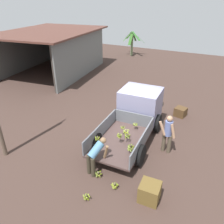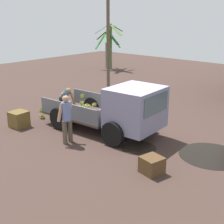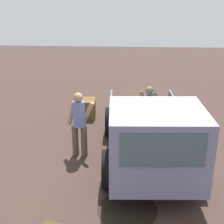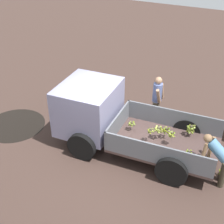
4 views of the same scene
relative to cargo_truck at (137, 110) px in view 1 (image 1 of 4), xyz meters
The scene contains 13 objects.
ground 1.03m from the cargo_truck, 131.60° to the left, with size 36.00×36.00×0.00m, color #412F28.
mud_patch_0 1.50m from the cargo_truck, 25.90° to the right, with size 1.15×1.15×0.01m, color black.
mud_patch_1 3.24m from the cargo_truck, ahead, with size 1.98×1.98×0.01m, color black.
cargo_truck is the anchor object (origin of this frame).
warehouse_shed 11.11m from the cargo_truck, 60.13° to the left, with size 9.55×7.61×3.32m.
banana_palm_1 14.86m from the cargo_truck, 24.31° to the left, with size 1.84×2.31×2.45m.
person_foreground_visitor 2.05m from the cargo_truck, 121.80° to the right, with size 0.34×0.70×1.66m.
person_worker_loading 3.39m from the cargo_truck, behind, with size 0.81×0.67×1.28m.
banana_bunch_on_ground_0 4.69m from the cargo_truck, behind, with size 0.26×0.26×0.20m.
banana_bunch_on_ground_1 3.68m from the cargo_truck, behind, with size 0.28×0.27×0.22m.
banana_bunch_on_ground_2 3.95m from the cargo_truck, 168.17° to the right, with size 0.25×0.25×0.21m.
wooden_crate_0 4.21m from the cargo_truck, 151.99° to the right, with size 0.61×0.61×0.61m, color brown.
wooden_crate_1 2.87m from the cargo_truck, 34.96° to the right, with size 0.55×0.55×0.47m, color #50371F.
Camera 1 is at (-8.23, -3.41, 5.65)m, focal length 35.00 mm.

